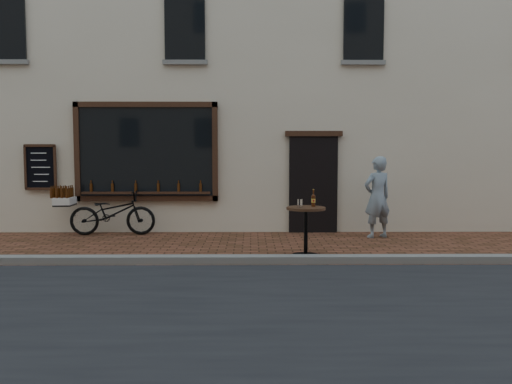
{
  "coord_description": "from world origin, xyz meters",
  "views": [
    {
      "loc": [
        0.49,
        -7.91,
        1.78
      ],
      "look_at": [
        0.57,
        1.2,
        1.1
      ],
      "focal_mm": 35.0,
      "sensor_mm": 36.0,
      "label": 1
    }
  ],
  "objects": [
    {
      "name": "bistro_table",
      "position": [
        1.44,
        0.7,
        0.62
      ],
      "size": [
        0.68,
        0.68,
        1.17
      ],
      "color": "black",
      "rests_on": "ground"
    },
    {
      "name": "ground",
      "position": [
        0.0,
        0.0,
        0.0
      ],
      "size": [
        90.0,
        90.0,
        0.0
      ],
      "primitive_type": "plane",
      "color": "#4E2C19",
      "rests_on": "ground"
    },
    {
      "name": "cargo_bicycle",
      "position": [
        -2.64,
        3.12,
        0.5
      ],
      "size": [
        2.24,
        0.75,
        1.05
      ],
      "rotation": [
        0.0,
        0.0,
        1.62
      ],
      "color": "black",
      "rests_on": "ground"
    },
    {
      "name": "kerb",
      "position": [
        0.0,
        0.2,
        0.06
      ],
      "size": [
        90.0,
        0.25,
        0.12
      ],
      "primitive_type": "cube",
      "color": "slate",
      "rests_on": "ground"
    },
    {
      "name": "shop_building",
      "position": [
        0.0,
        6.5,
        5.0
      ],
      "size": [
        28.0,
        6.2,
        10.0
      ],
      "color": "beige",
      "rests_on": "ground"
    },
    {
      "name": "pedestrian",
      "position": [
        3.19,
        2.73,
        0.87
      ],
      "size": [
        0.75,
        0.62,
        1.75
      ],
      "primitive_type": "imported",
      "rotation": [
        0.0,
        0.0,
        3.51
      ],
      "color": "gray",
      "rests_on": "ground"
    }
  ]
}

